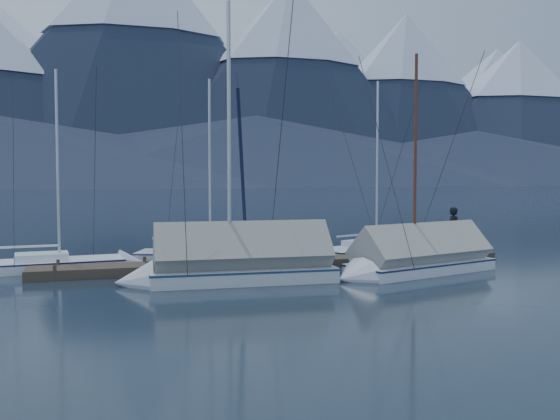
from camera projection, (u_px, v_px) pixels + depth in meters
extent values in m
plane|color=black|center=(296.00, 276.00, 20.64)|extent=(1000.00, 1000.00, 0.00)
cone|color=#475675|center=(171.00, 88.00, 440.21)|extent=(330.00, 330.00, 140.00)
cone|color=silver|center=(170.00, 32.00, 437.98)|extent=(142.76, 142.76, 58.80)
cone|color=#475675|center=(338.00, 107.00, 494.16)|extent=(308.00, 308.00, 125.00)
cone|color=silver|center=(338.00, 63.00, 492.17)|extent=(133.24, 133.24, 52.50)
cone|color=#475675|center=(497.00, 116.00, 514.43)|extent=(286.00, 286.00, 115.00)
cone|color=silver|center=(498.00, 76.00, 512.60)|extent=(123.72, 123.72, 48.30)
cone|color=#192133|center=(137.00, 58.00, 316.93)|extent=(228.00, 228.00, 135.00)
cone|color=#192133|center=(291.00, 83.00, 320.82)|extent=(190.00, 190.00, 110.00)
cone|color=silver|center=(291.00, 22.00, 319.06)|extent=(82.19, 82.19, 46.20)
cone|color=#192133|center=(406.00, 99.00, 351.66)|extent=(182.40, 182.40, 100.00)
cone|color=silver|center=(406.00, 49.00, 350.06)|extent=(78.91, 78.91, 42.00)
cone|color=#192133|center=(518.00, 113.00, 368.17)|extent=(197.60, 197.60, 88.00)
cone|color=silver|center=(519.00, 70.00, 366.76)|extent=(85.48, 85.48, 36.96)
cone|color=#192133|center=(257.00, 150.00, 271.40)|extent=(390.00, 390.00, 32.00)
cone|color=#192133|center=(477.00, 158.00, 309.88)|extent=(364.00, 364.00, 28.00)
cube|color=#382D23|center=(280.00, 263.00, 22.55)|extent=(18.00, 1.50, 0.34)
cube|color=black|center=(117.00, 276.00, 20.89)|extent=(3.00, 1.30, 0.30)
cube|color=black|center=(280.00, 269.00, 22.56)|extent=(3.00, 1.30, 0.30)
cube|color=black|center=(420.00, 263.00, 24.24)|extent=(3.00, 1.30, 0.30)
cylinder|color=#382D23|center=(58.00, 264.00, 20.98)|extent=(0.12, 0.12, 0.35)
cylinder|color=#382D23|center=(55.00, 270.00, 19.63)|extent=(0.12, 0.12, 0.35)
cylinder|color=#382D23|center=(145.00, 261.00, 21.82)|extent=(0.12, 0.12, 0.35)
cylinder|color=#382D23|center=(147.00, 267.00, 20.47)|extent=(0.12, 0.12, 0.35)
cylinder|color=#382D23|center=(225.00, 258.00, 22.65)|extent=(0.12, 0.12, 0.35)
cylinder|color=#382D23|center=(232.00, 263.00, 21.31)|extent=(0.12, 0.12, 0.35)
cylinder|color=#382D23|center=(299.00, 255.00, 23.49)|extent=(0.12, 0.12, 0.35)
cylinder|color=#382D23|center=(311.00, 260.00, 22.15)|extent=(0.12, 0.12, 0.35)
cylinder|color=#382D23|center=(369.00, 253.00, 24.33)|extent=(0.12, 0.12, 0.35)
cylinder|color=#382D23|center=(384.00, 257.00, 22.99)|extent=(0.12, 0.12, 0.35)
cylinder|color=#382D23|center=(433.00, 250.00, 25.17)|extent=(0.12, 0.12, 0.35)
cylinder|color=#382D23|center=(452.00, 254.00, 23.83)|extent=(0.12, 0.12, 0.35)
cube|color=white|center=(50.00, 268.00, 21.87)|extent=(5.40, 2.28, 0.58)
cube|color=white|center=(50.00, 275.00, 21.88)|extent=(4.53, 1.42, 0.26)
cube|color=#1B1644|center=(49.00, 261.00, 21.85)|extent=(5.45, 2.30, 0.05)
cone|color=white|center=(133.00, 263.00, 23.00)|extent=(1.13, 1.77, 1.68)
cube|color=white|center=(42.00, 257.00, 21.74)|extent=(1.95, 1.41, 0.26)
cylinder|color=#B2B7BF|center=(58.00, 165.00, 21.79)|extent=(0.10, 0.10, 6.99)
cylinder|color=#B2B7BF|center=(23.00, 247.00, 21.49)|extent=(2.36, 0.32, 0.08)
cylinder|color=#26262B|center=(95.00, 165.00, 22.29)|extent=(0.29, 2.63, 7.00)
cube|color=silver|center=(202.00, 258.00, 24.35)|extent=(5.55, 3.47, 0.58)
cube|color=silver|center=(202.00, 265.00, 24.37)|extent=(4.53, 2.45, 0.26)
cube|color=#1A204E|center=(202.00, 252.00, 24.34)|extent=(5.60, 3.50, 0.05)
cone|color=silver|center=(275.00, 259.00, 24.15)|extent=(1.49, 1.92, 1.69)
cube|color=silver|center=(196.00, 248.00, 24.35)|extent=(2.15, 1.79, 0.26)
cylinder|color=#B2B7BF|center=(210.00, 166.00, 24.12)|extent=(0.11, 0.11, 7.02)
cylinder|color=#B2B7BF|center=(181.00, 239.00, 24.37)|extent=(2.25, 0.89, 0.08)
cylinder|color=#26262B|center=(242.00, 166.00, 24.03)|extent=(0.94, 2.50, 7.03)
cube|color=silver|center=(371.00, 253.00, 26.24)|extent=(5.73, 3.80, 0.60)
cube|color=silver|center=(371.00, 259.00, 26.25)|extent=(4.65, 2.73, 0.27)
cube|color=#161C43|center=(371.00, 247.00, 26.22)|extent=(5.78, 3.84, 0.05)
cone|color=silver|center=(415.00, 247.00, 28.22)|extent=(1.60, 2.00, 1.74)
cube|color=silver|center=(367.00, 243.00, 26.04)|extent=(2.25, 1.92, 0.27)
cylinder|color=#B2B7BF|center=(377.00, 164.00, 26.25)|extent=(0.11, 0.11, 7.27)
cylinder|color=#B2B7BF|center=(357.00, 235.00, 25.62)|extent=(2.29, 1.03, 0.08)
cylinder|color=#26262B|center=(397.00, 164.00, 27.11)|extent=(1.09, 2.54, 7.27)
cube|color=white|center=(421.00, 269.00, 21.40)|extent=(6.05, 3.59, 0.61)
cube|color=white|center=(421.00, 277.00, 21.41)|extent=(4.97, 2.47, 0.28)
cube|color=#151D41|center=(421.00, 262.00, 21.38)|extent=(6.11, 3.62, 0.06)
cone|color=white|center=(351.00, 278.00, 19.62)|extent=(1.53, 2.15, 1.94)
cylinder|color=#592819|center=(415.00, 159.00, 20.98)|extent=(0.11, 0.11, 7.36)
cylinder|color=#592819|center=(439.00, 244.00, 21.85)|extent=(2.48, 0.82, 0.08)
cylinder|color=#26262B|center=(385.00, 158.00, 20.20)|extent=(0.85, 2.76, 7.37)
cube|color=#9D9C93|center=(421.00, 251.00, 21.36)|extent=(5.79, 3.54, 2.06)
cube|color=silver|center=(243.00, 277.00, 19.55)|extent=(6.11, 2.40, 0.71)
cube|color=silver|center=(243.00, 287.00, 19.56)|extent=(5.17, 1.40, 0.32)
cube|color=navy|center=(243.00, 268.00, 19.53)|extent=(6.17, 2.43, 0.06)
cone|color=silver|center=(134.00, 282.00, 18.71)|extent=(1.27, 2.11, 2.07)
cylinder|color=#B2B7BF|center=(229.00, 136.00, 19.19)|extent=(0.13, 0.13, 8.61)
cylinder|color=#B2B7BF|center=(274.00, 246.00, 19.75)|extent=(2.71, 0.21, 0.10)
cylinder|color=#26262B|center=(182.00, 135.00, 18.83)|extent=(0.15, 3.03, 8.61)
cube|color=gray|center=(243.00, 254.00, 19.50)|extent=(5.81, 2.43, 2.19)
imported|color=black|center=(454.00, 230.00, 24.52)|extent=(0.46, 0.69, 1.87)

